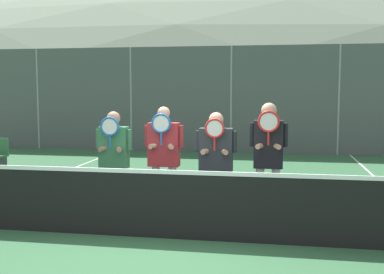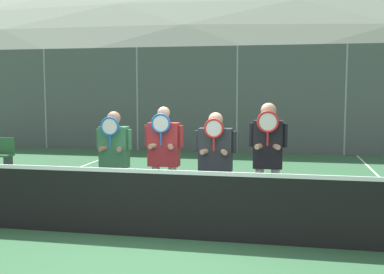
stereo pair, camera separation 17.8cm
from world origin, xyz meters
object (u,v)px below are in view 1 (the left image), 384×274
car_center (317,120)px  player_center_right (216,157)px  car_left_of_center (191,118)px  player_center_left (164,154)px  car_far_left (76,116)px  player_leftmost (114,156)px  player_rightmost (268,153)px

car_center → player_center_right: bearing=-101.9°
car_left_of_center → player_center_left: bearing=-82.0°
player_center_right → car_far_left: car_far_left is taller
player_leftmost → car_left_of_center: size_ratio=0.41×
player_center_left → player_center_right: 0.84m
player_rightmost → car_far_left: car_far_left is taller
player_rightmost → player_leftmost: bearing=179.5°
player_center_right → player_leftmost: bearing=178.9°
car_far_left → car_left_of_center: 4.83m
car_left_of_center → car_far_left: bearing=-178.7°
player_center_left → car_center: player_center_left is taller
player_rightmost → car_left_of_center: 12.26m
player_center_right → car_far_left: (-7.32, 11.72, -0.07)m
player_center_left → player_center_right: (0.83, -0.12, -0.03)m
player_center_right → player_rightmost: (0.78, 0.01, 0.08)m
car_far_left → car_center: 9.74m
player_leftmost → player_rightmost: (2.39, -0.02, 0.09)m
player_center_left → car_center: size_ratio=0.39×
car_far_left → car_center: (9.74, -0.23, -0.05)m
player_center_right → car_center: bearing=78.1°
player_rightmost → car_left_of_center: player_rightmost is taller
car_left_of_center → car_center: car_center is taller
car_far_left → car_center: size_ratio=0.97×
player_center_left → player_center_right: size_ratio=1.04×
player_center_left → player_rightmost: (1.61, -0.10, 0.05)m
car_far_left → car_left_of_center: bearing=1.3°
car_center → player_center_left: bearing=-105.9°
car_center → player_leftmost: bearing=-109.4°
player_center_left → car_left_of_center: size_ratio=0.43×
car_center → car_left_of_center: bearing=176.0°
player_rightmost → car_left_of_center: size_ratio=0.45×
player_rightmost → player_center_left: bearing=176.3°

